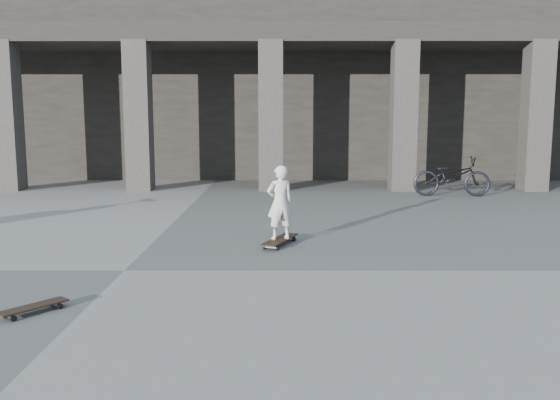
{
  "coord_description": "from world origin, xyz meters",
  "views": [
    {
      "loc": [
        2.09,
        -7.61,
        2.04
      ],
      "look_at": [
        2.06,
        2.06,
        0.65
      ],
      "focal_mm": 38.0,
      "sensor_mm": 36.0,
      "label": 1
    }
  ],
  "objects_px": {
    "longboard": "(280,240)",
    "child": "(280,202)",
    "skateboard_spare": "(33,307)",
    "bicycle": "(452,176)"
  },
  "relations": [
    {
      "from": "skateboard_spare",
      "to": "child",
      "type": "xyz_separation_m",
      "value": [
        2.54,
        3.27,
        0.62
      ]
    },
    {
      "from": "skateboard_spare",
      "to": "bicycle",
      "type": "height_order",
      "value": "bicycle"
    },
    {
      "from": "longboard",
      "to": "child",
      "type": "xyz_separation_m",
      "value": [
        0.0,
        0.0,
        0.6
      ]
    },
    {
      "from": "longboard",
      "to": "child",
      "type": "height_order",
      "value": "child"
    },
    {
      "from": "skateboard_spare",
      "to": "longboard",
      "type": "bearing_deg",
      "value": 2.07
    },
    {
      "from": "longboard",
      "to": "skateboard_spare",
      "type": "relative_size",
      "value": 1.56
    },
    {
      "from": "skateboard_spare",
      "to": "child",
      "type": "bearing_deg",
      "value": 2.07
    },
    {
      "from": "skateboard_spare",
      "to": "child",
      "type": "distance_m",
      "value": 4.19
    },
    {
      "from": "longboard",
      "to": "bicycle",
      "type": "relative_size",
      "value": 0.54
    },
    {
      "from": "skateboard_spare",
      "to": "bicycle",
      "type": "xyz_separation_m",
      "value": [
        6.87,
        9.02,
        0.44
      ]
    }
  ]
}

